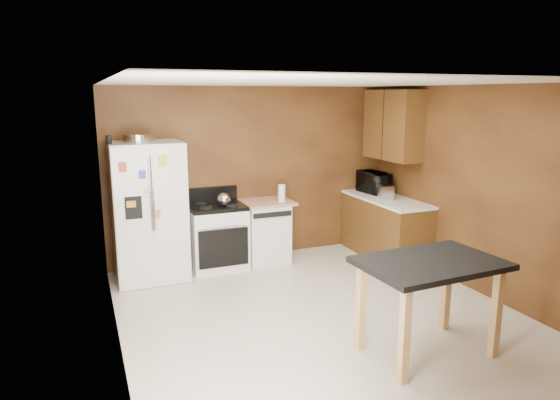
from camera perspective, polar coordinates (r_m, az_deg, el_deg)
floor at (r=5.68m, az=4.54°, el=-12.91°), size 4.50×4.50×0.00m
ceiling at (r=5.15m, az=5.01°, el=13.21°), size 4.50×4.50×0.00m
wall_back at (r=7.32m, az=-3.18°, el=3.05°), size 4.20×0.00×4.20m
wall_front at (r=3.49m, az=21.74°, el=-7.91°), size 4.20×0.00×4.20m
wall_left at (r=4.74m, az=-18.60°, el=-2.54°), size 0.00×4.50×4.50m
wall_right at (r=6.48m, az=21.59°, el=1.05°), size 0.00×4.50×4.50m
roasting_pan at (r=6.57m, az=-15.89°, el=6.85°), size 0.39×0.39×0.10m
pen_cup at (r=6.37m, az=-18.98°, el=6.55°), size 0.07×0.07×0.11m
kettle at (r=6.79m, az=-6.44°, el=0.07°), size 0.18×0.18×0.18m
paper_towel at (r=7.09m, az=0.19°, el=0.80°), size 0.12×0.12×0.24m
green_canister at (r=7.22m, az=0.10°, el=0.47°), size 0.12×0.12×0.11m
toaster at (r=7.40m, az=12.00°, el=0.94°), size 0.24×0.31×0.20m
microwave at (r=7.79m, az=10.67°, el=1.90°), size 0.41×0.57×0.29m
refrigerator at (r=6.67m, az=-14.75°, el=-1.28°), size 0.90×0.80×1.80m
gas_range at (r=7.00m, az=-7.21°, el=-4.05°), size 0.76×0.68×1.10m
dishwasher at (r=7.23m, az=-1.74°, el=-3.51°), size 0.78×0.63×0.89m
right_cabinets at (r=7.51m, az=12.19°, el=0.38°), size 0.63×1.58×2.45m
island at (r=4.80m, az=16.75°, el=-8.18°), size 1.31×0.91×0.91m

